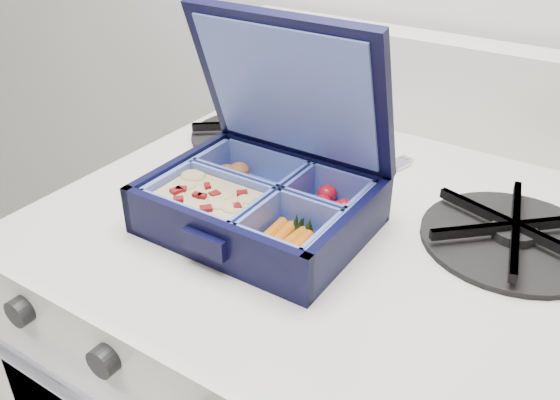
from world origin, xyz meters
The scene contains 4 objects.
bento_box centered at (0.08, 1.61, 0.90)m, with size 0.23×0.18×0.05m, color black, non-canonical shape.
burner_grate centered at (0.31, 1.73, 0.88)m, with size 0.19×0.19×0.03m, color black.
burner_grate_rear centered at (-0.06, 1.79, 0.88)m, with size 0.18×0.18×0.02m, color black.
fork centered at (0.12, 1.74, 0.87)m, with size 0.02×0.17×0.01m, color silver, non-canonical shape.
Camera 1 is at (0.39, 1.17, 1.22)m, focal length 38.00 mm.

